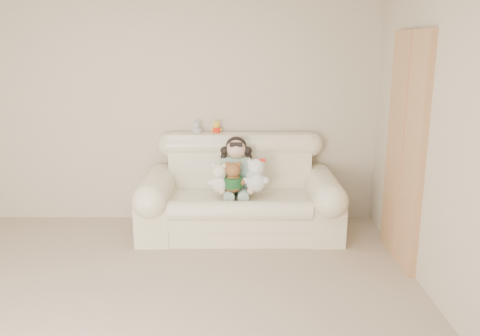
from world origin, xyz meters
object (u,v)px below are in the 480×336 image
(brown_teddy, at_px, (233,174))
(cream_teddy, at_px, (219,175))
(white_cat, at_px, (256,172))
(seated_child, at_px, (236,165))
(sofa, at_px, (240,187))

(brown_teddy, height_order, cream_teddy, brown_teddy)
(brown_teddy, height_order, white_cat, white_cat)
(seated_child, bearing_deg, cream_teddy, -124.28)
(sofa, bearing_deg, seated_child, 116.69)
(sofa, bearing_deg, cream_teddy, -149.49)
(sofa, xyz_separation_m, brown_teddy, (-0.07, -0.13, 0.18))
(seated_child, relative_size, white_cat, 1.48)
(sofa, distance_m, white_cat, 0.28)
(white_cat, bearing_deg, sofa, 121.85)
(brown_teddy, bearing_deg, white_cat, 2.79)
(sofa, relative_size, white_cat, 4.95)
(cream_teddy, bearing_deg, brown_teddy, 16.55)
(brown_teddy, bearing_deg, sofa, 58.33)
(sofa, height_order, brown_teddy, sofa)
(sofa, xyz_separation_m, seated_child, (-0.04, 0.08, 0.22))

